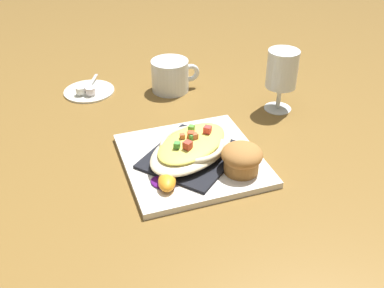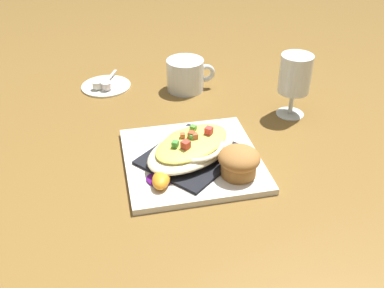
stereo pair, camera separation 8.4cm
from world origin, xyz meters
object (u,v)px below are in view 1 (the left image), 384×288
spoon (89,86)px  stemmed_glass (282,72)px  creamer_saucer (89,90)px  creamer_cup_1 (90,91)px  muffin (242,158)px  creamer_cup_0 (81,90)px  gratin_dish (192,146)px  square_plate (192,160)px  orange_garnish (166,182)px  coffee_mug (171,77)px

spoon → stemmed_glass: bearing=148.6°
creamer_saucer → creamer_cup_1: 0.03m
muffin → creamer_cup_0: muffin is taller
creamer_saucer → creamer_cup_1: creamer_cup_1 is taller
stemmed_glass → gratin_dish: bearing=26.9°
creamer_saucer → creamer_cup_1: (-0.00, 0.03, 0.01)m
gratin_dish → spoon: (0.14, -0.37, -0.02)m
square_plate → stemmed_glass: 0.30m
stemmed_glass → creamer_cup_0: 0.48m
muffin → stemmed_glass: size_ratio=0.53×
muffin → creamer_cup_0: (0.23, -0.42, -0.02)m
square_plate → stemmed_glass: size_ratio=1.79×
orange_garnish → creamer_cup_0: size_ratio=2.89×
creamer_cup_1 → coffee_mug: bearing=171.0°
gratin_dish → creamer_saucer: bearing=-69.3°
muffin → spoon: bearing=-65.3°
coffee_mug → creamer_cup_1: 0.20m
muffin → creamer_saucer: bearing=-64.7°
orange_garnish → square_plate: bearing=-137.1°
square_plate → spoon: bearing=-70.0°
stemmed_glass → creamer_cup_1: bearing=-27.6°
stemmed_glass → creamer_cup_1: 0.46m
square_plate → creamer_cup_0: bearing=-65.4°
spoon → muffin: bearing=114.7°
square_plate → gratin_dish: bearing=64.4°
orange_garnish → muffin: bearing=178.3°
orange_garnish → spoon: (0.06, -0.44, -0.01)m
stemmed_glass → spoon: 0.47m
gratin_dish → stemmed_glass: size_ratio=1.63×
coffee_mug → spoon: 0.20m
spoon → creamer_cup_1: creamer_cup_1 is taller
creamer_saucer → stemmed_glass: bearing=149.4°
gratin_dish → stemmed_glass: 0.30m
gratin_dish → creamer_cup_1: gratin_dish is taller
square_plate → orange_garnish: orange_garnish is taller
creamer_cup_0 → creamer_saucer: bearing=-140.8°
creamer_saucer → muffin: bearing=115.3°
gratin_dish → orange_garnish: bearing=42.9°
orange_garnish → coffee_mug: bearing=-108.9°
spoon → creamer_cup_0: (0.02, 0.02, 0.00)m
square_plate → stemmed_glass: bearing=-153.1°
square_plate → creamer_cup_1: size_ratio=10.65×
creamer_saucer → gratin_dish: bearing=110.7°
spoon → coffee_mug: bearing=161.4°
muffin → stemmed_glass: stemmed_glass is taller
gratin_dish → creamer_cup_1: size_ratio=9.70×
coffee_mug → creamer_cup_1: coffee_mug is taller
muffin → orange_garnish: 0.14m
orange_garnish → stemmed_glass: 0.39m
stemmed_glass → creamer_cup_1: (0.40, -0.21, -0.07)m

